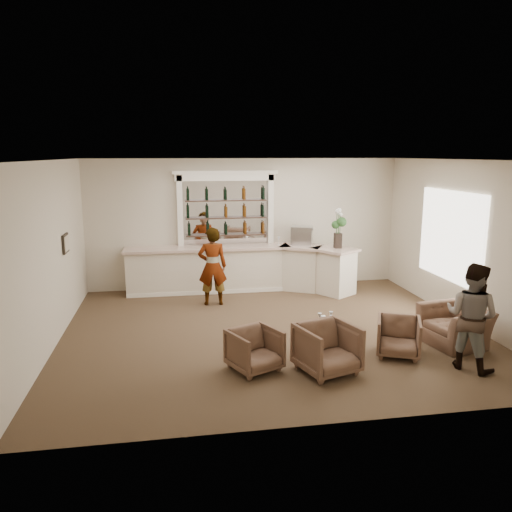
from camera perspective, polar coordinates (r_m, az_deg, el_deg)
The scene contains 19 objects.
ground at distance 9.90m, azimuth 1.75°, elevation -8.55°, with size 8.00×8.00×0.00m, color brown.
room_shell at distance 10.08m, azimuth 1.95°, elevation 5.50°, with size 8.04×7.02×3.32m.
bar_counter at distance 12.55m, azimuth -1.64°, elevation -1.46°, with size 5.72×1.80×1.14m.
back_bar_alcove at distance 12.67m, azimuth -3.45°, elevation 5.34°, with size 2.64×0.25×3.00m.
cocktail_table at distance 8.90m, azimuth 8.03°, elevation -9.32°, with size 0.60×0.60×0.50m, color #4C3321.
sommelier at distance 11.38m, azimuth -4.99°, elevation -1.19°, with size 0.66×0.43×1.80m, color gray.
guest at distance 8.70m, azimuth 23.41°, elevation -6.36°, with size 0.85×0.66×1.74m, color gray.
armchair_left at distance 8.10m, azimuth -0.15°, elevation -10.67°, with size 0.72×0.75×0.68m, color brown.
armchair_center at distance 8.07m, azimuth 8.15°, elevation -10.44°, with size 0.84×0.87×0.79m, color brown.
armchair_right at distance 9.00m, azimuth 15.97°, elevation -8.86°, with size 0.71×0.73×0.67m, color brown.
armchair_far at distance 9.82m, azimuth 21.76°, elevation -7.43°, with size 1.07×0.94×0.70m, color brown.
espresso_machine at distance 12.79m, azimuth 5.24°, elevation 2.38°, with size 0.52×0.44×0.46m, color #B7B7BC.
flower_vase at distance 12.33m, azimuth 9.39°, elevation 3.43°, with size 0.26×0.26×0.98m.
wine_glass_bar_left at distance 12.31m, azimuth -4.62°, elevation 1.44°, with size 0.07×0.07×0.21m, color white, non-canonical shape.
wine_glass_bar_right at distance 12.66m, azimuth 2.62°, elevation 1.74°, with size 0.07×0.07×0.21m, color white, non-canonical shape.
wine_glass_tbl_a at distance 8.77m, azimuth 7.28°, elevation -7.15°, with size 0.07×0.07×0.21m, color white, non-canonical shape.
wine_glass_tbl_b at distance 8.88m, azimuth 8.55°, elevation -6.95°, with size 0.07×0.07×0.21m, color white, non-canonical shape.
wine_glass_tbl_c at distance 8.67m, azimuth 8.61°, elevation -7.41°, with size 0.07×0.07×0.21m, color white, non-canonical shape.
napkin_holder at distance 8.91m, azimuth 7.69°, elevation -7.16°, with size 0.08×0.08×0.12m, color white.
Camera 1 is at (-1.84, -9.11, 3.41)m, focal length 35.00 mm.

